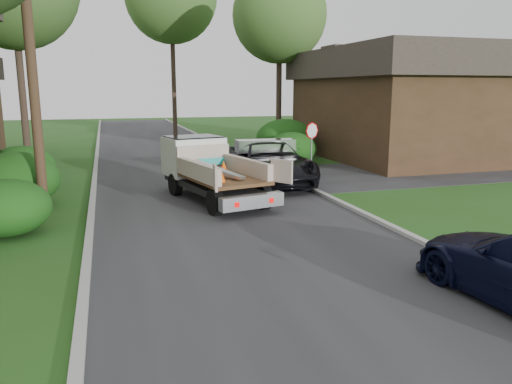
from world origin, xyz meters
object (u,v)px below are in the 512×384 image
object	(u,v)px
house_right	(404,102)
black_pickup	(268,162)
flatbed_truck	(205,165)
utility_pole	(30,44)
tree_right_far	(280,16)
stop_sign	(312,138)

from	to	relation	value
house_right	black_pickup	world-z (taller)	house_right
flatbed_truck	house_right	bearing A→B (deg)	17.53
utility_pole	flatbed_truck	world-z (taller)	utility_pole
house_right	flatbed_truck	world-z (taller)	house_right
flatbed_truck	tree_right_far	bearing A→B (deg)	48.12
tree_right_far	black_pickup	distance (m)	14.69
house_right	utility_pole	bearing A→B (deg)	-153.99
stop_sign	tree_right_far	size ratio (longest dim) A/B	0.22
house_right	flatbed_truck	xyz separation A→B (m)	(-13.12, -7.65, -1.99)
house_right	stop_sign	bearing A→B (deg)	-147.34
utility_pole	tree_right_far	distance (m)	20.12
house_right	black_pickup	xyz separation A→B (m)	(-10.05, -5.73, -2.27)
stop_sign	flatbed_truck	distance (m)	5.97
utility_pole	flatbed_truck	xyz separation A→B (m)	(5.36, 1.37, -4.00)
black_pickup	flatbed_truck	bearing A→B (deg)	-143.91
house_right	black_pickup	bearing A→B (deg)	-150.32
tree_right_far	flatbed_truck	world-z (taller)	tree_right_far
utility_pole	flatbed_truck	bearing A→B (deg)	14.35
stop_sign	tree_right_far	xyz separation A→B (m)	(2.30, 11.00, 6.70)
flatbed_truck	black_pickup	size ratio (longest dim) A/B	0.95
stop_sign	tree_right_far	world-z (taller)	tree_right_far
utility_pole	black_pickup	distance (m)	10.02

